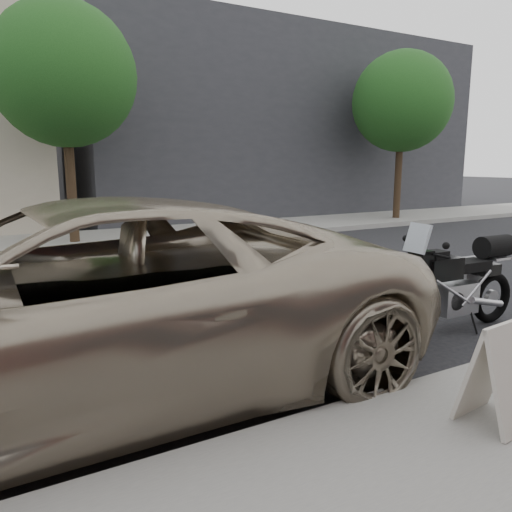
{
  "coord_description": "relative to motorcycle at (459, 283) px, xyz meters",
  "views": [
    {
      "loc": [
        4.13,
        7.02,
        2.12
      ],
      "look_at": [
        0.97,
        1.43,
        0.9
      ],
      "focal_mm": 35.0,
      "sensor_mm": 36.0,
      "label": 1
    }
  ],
  "objects": [
    {
      "name": "street_tree_left",
      "position": [
        -7.87,
        -8.94,
        3.53
      ],
      "size": [
        3.4,
        3.4,
        5.7
      ],
      "color": "#352618",
      "rests_on": "far_sidewalk"
    },
    {
      "name": "far_sidewalk",
      "position": [
        1.13,
        -9.44,
        -0.54
      ],
      "size": [
        44.0,
        3.0,
        0.15
      ],
      "primitive_type": "cube",
      "color": "gray",
      "rests_on": "ground"
    },
    {
      "name": "motorcycle",
      "position": [
        0.0,
        0.0,
        0.0
      ],
      "size": [
        2.24,
        0.72,
        1.42
      ],
      "rotation": [
        0.0,
        0.0,
        -0.03
      ],
      "color": "black",
      "rests_on": "ground"
    },
    {
      "name": "far_building_dark",
      "position": [
        -5.87,
        -16.44,
        2.89
      ],
      "size": [
        16.0,
        11.0,
        7.0
      ],
      "color": "#2D2D32",
      "rests_on": "ground"
    },
    {
      "name": "ground",
      "position": [
        1.13,
        -2.94,
        -0.61
      ],
      "size": [
        120.0,
        120.0,
        0.0
      ],
      "primitive_type": "plane",
      "color": "black",
      "rests_on": "ground"
    },
    {
      "name": "minivan",
      "position": [
        4.63,
        -0.34,
        0.29
      ],
      "size": [
        6.5,
        3.02,
        1.8
      ],
      "primitive_type": "imported",
      "rotation": [
        0.0,
        0.0,
        1.57
      ],
      "color": "tan",
      "rests_on": "ground"
    },
    {
      "name": "street_tree_mid",
      "position": [
        3.13,
        -8.94,
        3.53
      ],
      "size": [
        3.4,
        3.4,
        5.7
      ],
      "color": "#352618",
      "rests_on": "far_sidewalk"
    },
    {
      "name": "sandwich_sign",
      "position": [
        1.93,
        1.91,
        -0.07
      ],
      "size": [
        0.54,
        0.5,
        0.79
      ],
      "rotation": [
        0.0,
        0.0,
        0.1
      ],
      "color": "beige",
      "rests_on": "near_sidewalk"
    }
  ]
}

